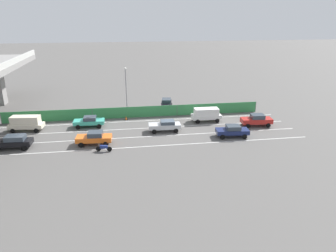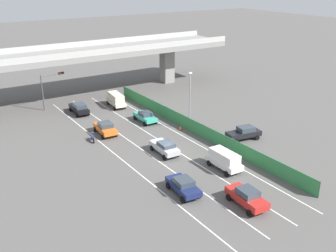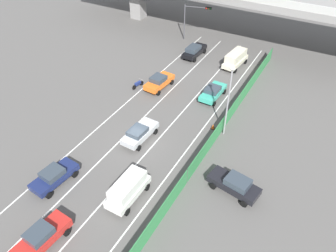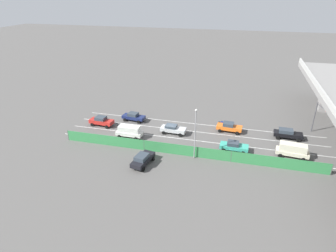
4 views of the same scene
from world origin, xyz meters
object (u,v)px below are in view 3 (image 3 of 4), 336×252
(car_taxi_teal, at_px, (213,92))
(traffic_light, at_px, (194,15))
(car_van_white, at_px, (128,188))
(car_sedan_red, at_px, (41,237))
(car_van_cream, at_px, (236,58))
(car_sedan_black, at_px, (194,51))
(traffic_cone, at_px, (213,127))
(street_lamp, at_px, (229,96))
(car_sedan_silver, at_px, (140,133))
(motorcycle, at_px, (138,84))
(car_taxi_orange, at_px, (159,81))
(parked_sedan_dark, at_px, (235,184))
(car_sedan_navy, at_px, (54,176))

(car_taxi_teal, relative_size, traffic_light, 0.80)
(car_taxi_teal, bearing_deg, car_van_white, -90.68)
(car_sedan_red, bearing_deg, car_taxi_teal, 82.27)
(car_van_white, distance_m, car_van_cream, 26.22)
(car_sedan_black, bearing_deg, traffic_cone, -57.16)
(car_sedan_red, bearing_deg, street_lamp, 69.44)
(car_sedan_silver, height_order, car_van_white, car_van_white)
(car_taxi_teal, bearing_deg, traffic_cone, -66.07)
(car_van_white, xyz_separation_m, motorcycle, (-8.97, 15.13, -0.73))
(car_sedan_red, distance_m, car_taxi_teal, 24.61)
(motorcycle, bearing_deg, car_van_cream, 51.62)
(car_van_white, bearing_deg, car_taxi_orange, 111.93)
(car_sedan_black, bearing_deg, traffic_light, 117.72)
(car_sedan_silver, bearing_deg, parked_sedan_dark, -9.33)
(car_taxi_orange, bearing_deg, car_sedan_red, -81.44)
(car_taxi_orange, bearing_deg, car_sedan_navy, -90.36)
(car_sedan_silver, relative_size, street_lamp, 0.57)
(car_van_white, distance_m, car_taxi_orange, 17.65)
(car_sedan_red, distance_m, traffic_cone, 19.85)
(motorcycle, height_order, street_lamp, street_lamp)
(car_sedan_navy, distance_m, traffic_cone, 16.82)
(car_van_white, xyz_separation_m, car_van_cream, (-0.19, 26.22, 0.05))
(motorcycle, height_order, traffic_cone, motorcycle)
(parked_sedan_dark, height_order, traffic_cone, parked_sedan_dark)
(car_van_cream, height_order, parked_sedan_dark, car_van_cream)
(parked_sedan_dark, xyz_separation_m, street_lamp, (-3.70, 6.89, 3.82))
(car_van_cream, bearing_deg, car_taxi_orange, -123.04)
(car_sedan_black, bearing_deg, motorcycle, -103.06)
(car_taxi_teal, height_order, car_van_white, car_van_white)
(motorcycle, xyz_separation_m, traffic_cone, (11.57, -2.95, -0.19))
(car_van_cream, xyz_separation_m, parked_sedan_dark, (7.82, -21.17, -0.30))
(car_van_cream, height_order, street_lamp, street_lamp)
(car_sedan_silver, xyz_separation_m, motorcycle, (-5.66, 8.28, -0.42))
(street_lamp, bearing_deg, car_van_cream, 106.10)
(car_van_white, xyz_separation_m, car_sedan_navy, (-6.70, -1.82, -0.31))
(car_sedan_black, relative_size, car_sedan_navy, 1.05)
(car_sedan_red, xyz_separation_m, traffic_light, (-5.89, 37.86, 3.04))
(car_taxi_teal, bearing_deg, motorcycle, -165.13)
(car_sedan_navy, relative_size, traffic_cone, 7.68)
(traffic_light, bearing_deg, car_sedan_silver, -76.79)
(car_taxi_teal, height_order, traffic_cone, car_taxi_teal)
(car_taxi_teal, height_order, motorcycle, car_taxi_teal)
(car_taxi_teal, relative_size, car_sedan_black, 0.94)
(car_sedan_silver, distance_m, parked_sedan_dark, 11.09)
(car_taxi_teal, distance_m, street_lamp, 7.80)
(car_van_white, xyz_separation_m, traffic_light, (-8.99, 31.04, 2.80))
(car_sedan_silver, bearing_deg, car_sedan_black, 99.15)
(motorcycle, height_order, traffic_light, traffic_light)
(car_taxi_teal, xyz_separation_m, traffic_light, (-9.20, 13.48, 3.13))
(car_taxi_teal, bearing_deg, parked_sedan_dark, -59.32)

